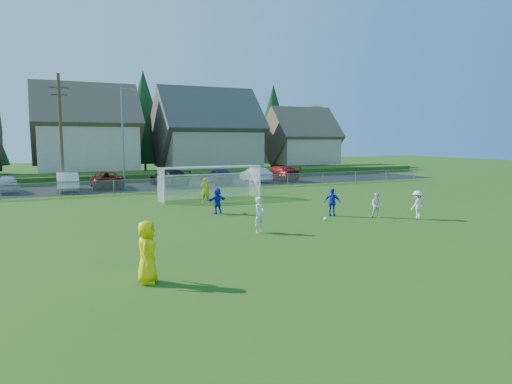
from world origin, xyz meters
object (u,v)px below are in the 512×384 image
Objects in this scene: player_blue_a at (332,202)px; car_a at (7,184)px; player_white_a at (259,215)px; car_g at (280,173)px; car_c at (106,180)px; player_blue_b at (217,201)px; car_e at (219,176)px; car_f at (256,175)px; car_b at (68,182)px; referee at (147,252)px; player_white_c at (417,205)px; goalkeeper at (205,190)px; soccer_ball at (325,219)px; player_white_b at (377,205)px; soccer_goal at (209,178)px; car_d at (169,178)px.

car_a is at bearing -2.76° from player_blue_a.
player_white_a reaches higher than car_g.
player_blue_b is at bearing 104.55° from car_c.
car_f is (4.27, 0.60, -0.05)m from car_e.
car_b is at bearing 76.42° from player_white_a.
referee reaches higher than car_g.
player_white_c is 1.03× the size of player_blue_b.
referee is 18.14m from goalkeeper.
car_c is at bearing 110.67° from soccer_ball.
player_white_a is 24.36m from car_c.
player_blue_b is at bearing 132.93° from soccer_ball.
car_f reaches higher than soccer_ball.
referee is 0.42× the size of car_e.
goalkeeper is 13.92m from car_c.
car_b is 1.05× the size of car_e.
player_blue_a reaches higher than car_e.
car_e is (6.58, 16.92, 0.01)m from player_blue_b.
player_white_a is 26.08m from car_f.
player_white_b is 0.26× the size of car_g.
player_white_b is at bearing -51.11° from player_white_c.
car_f is (9.90, 12.58, -0.15)m from goalkeeper.
player_blue_a is 0.33× the size of car_b.
car_g is (6.18, 23.13, 0.09)m from player_white_b.
player_blue_a is (5.90, 2.45, -0.05)m from player_white_a.
goalkeeper is (0.95, 4.94, 0.10)m from player_blue_b.
player_white_c is 4.69m from player_blue_a.
soccer_goal is at bearing -124.04° from player_blue_b.
soccer_ball is 0.13× the size of goalkeeper.
car_d is at bearing -77.34° from goalkeeper.
player_white_a is 0.37× the size of car_e.
player_blue_b is (6.66, 11.52, -0.20)m from referee.
player_white_b is 2.19m from player_white_c.
car_b reaches higher than car_e.
car_f is 3.11m from car_g.
car_e is at bearing 171.68° from car_a.
car_a is 0.79× the size of car_g.
car_f is at bearing 33.86° from player_white_a.
soccer_ball is 23.24m from car_f.
player_white_b is 0.19× the size of soccer_goal.
player_blue_b reaches higher than car_a.
player_blue_a is 0.29× the size of car_d.
player_white_a is 27.90m from car_g.
car_c reaches higher than player_white_b.
car_d reaches higher than player_blue_b.
goalkeeper reaches higher than player_white_c.
player_white_a is at bearing -26.95° from referee.
player_blue_b is 6.66m from soccer_goal.
car_c is (-9.83, 21.59, -0.03)m from player_blue_a.
car_e is 4.32m from car_f.
goalkeeper reaches higher than car_g.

